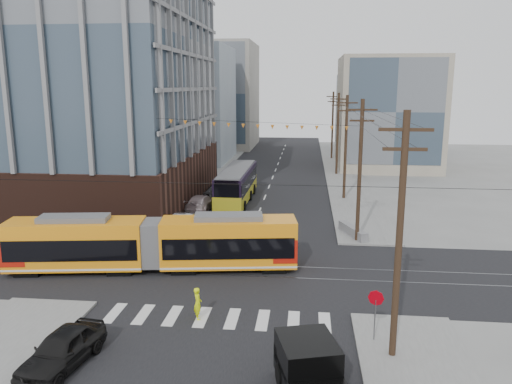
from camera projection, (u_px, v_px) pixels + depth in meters
ground at (226, 295)px, 29.09m from camera, size 160.00×160.00×0.00m
office_building at (48, 62)px, 50.69m from camera, size 30.00×25.00×28.60m
bg_bldg_nw_near at (173, 104)px, 79.50m from camera, size 18.00×16.00×18.00m
bg_bldg_ne_near at (388, 113)px, 72.48m from camera, size 14.00×14.00×16.00m
bg_bldg_nw_far at (215, 96)px, 98.44m from camera, size 16.00×18.00×20.00m
bg_bldg_ne_far at (382, 113)px, 91.94m from camera, size 16.00×16.00×14.00m
utility_pole_near at (399, 240)px, 21.24m from camera, size 0.30×0.30×11.00m
utility_pole_far at (332, 126)px, 81.54m from camera, size 0.30×0.30×11.00m
streetcar at (153, 244)px, 32.63m from camera, size 18.94×5.27×3.61m
city_bus at (237, 184)px, 52.23m from camera, size 2.87×12.72×3.60m
black_sedan at (62, 349)px, 21.53m from camera, size 2.60×4.96×1.61m
parked_car_silver at (187, 221)px, 41.95m from camera, size 2.92×4.95×1.54m
parked_car_white at (201, 203)px, 48.70m from camera, size 2.56×5.36×1.51m
parked_car_grey at (214, 197)px, 52.06m from camera, size 3.19×4.68×1.19m
pedestrian at (198, 303)px, 25.91m from camera, size 0.63×0.74×1.73m
stop_sign at (375, 318)px, 23.45m from camera, size 0.94×0.94×2.46m
jersey_barrier at (353, 232)px, 40.15m from camera, size 2.37×4.24×0.84m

